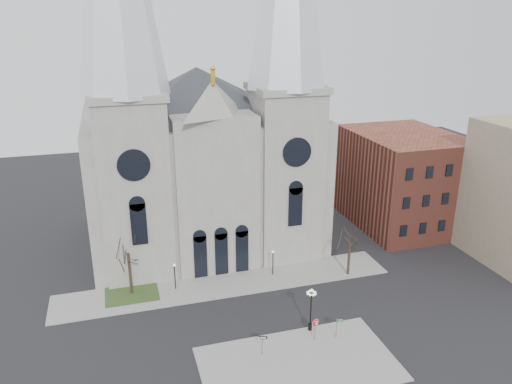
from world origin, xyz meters
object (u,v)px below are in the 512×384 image
object	(u,v)px
globe_lamp	(311,304)
street_name_sign	(337,326)
stop_sign	(315,325)
one_way_sign	(262,342)

from	to	relation	value
globe_lamp	street_name_sign	world-z (taller)	globe_lamp
stop_sign	street_name_sign	xyz separation A→B (m)	(2.31, -0.20, -0.45)
one_way_sign	street_name_sign	bearing A→B (deg)	20.05
stop_sign	street_name_sign	world-z (taller)	stop_sign
globe_lamp	street_name_sign	bearing A→B (deg)	-41.76
stop_sign	one_way_sign	size ratio (longest dim) A/B	1.11
stop_sign	one_way_sign	bearing A→B (deg)	-170.88
street_name_sign	one_way_sign	bearing A→B (deg)	-162.20
one_way_sign	street_name_sign	size ratio (longest dim) A/B	1.02
globe_lamp	one_way_sign	xyz separation A→B (m)	(-5.85, -2.38, -1.51)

